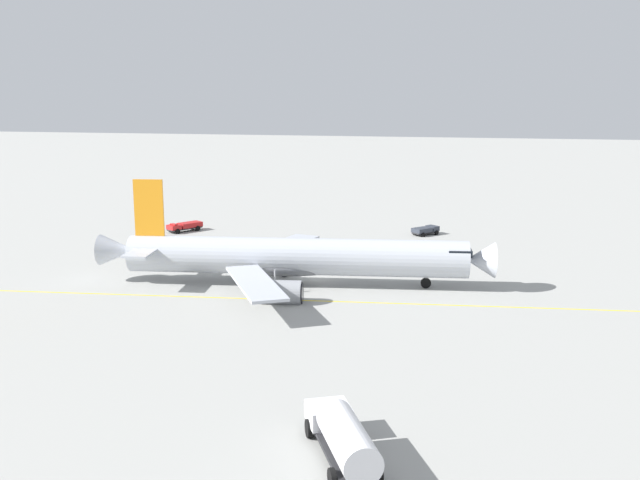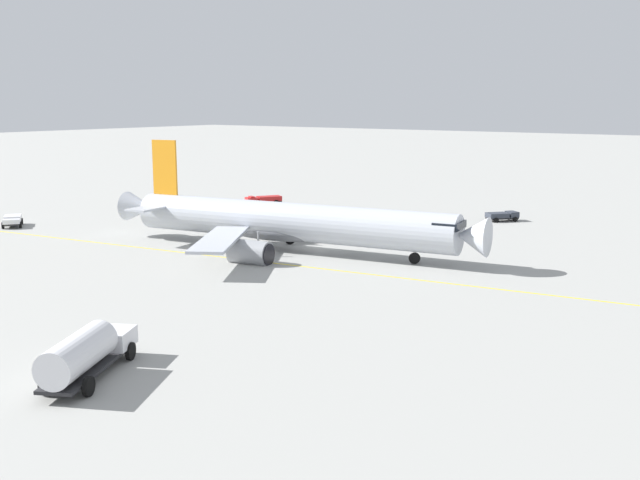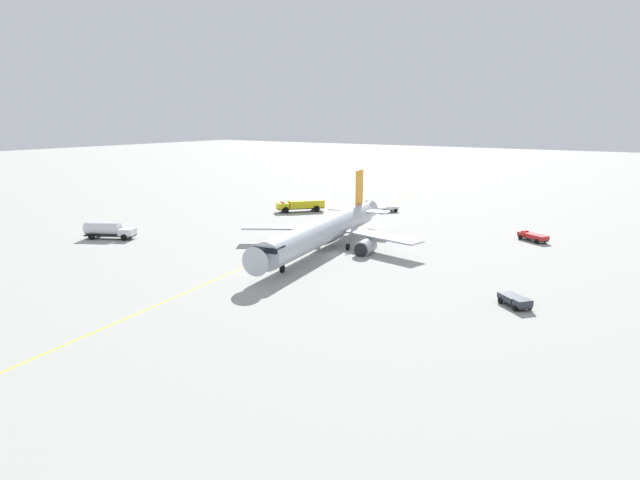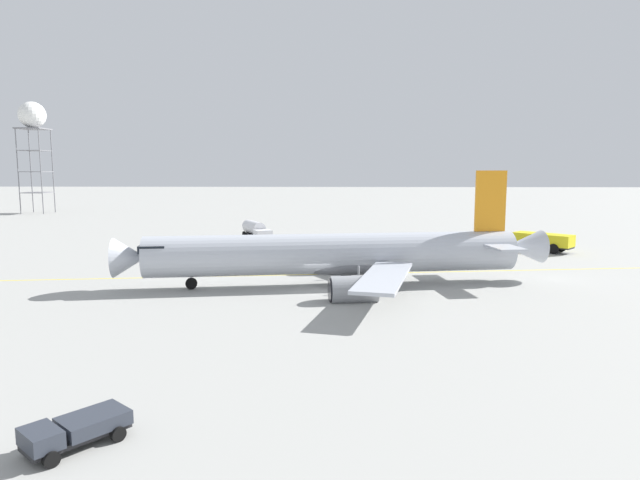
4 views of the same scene
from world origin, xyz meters
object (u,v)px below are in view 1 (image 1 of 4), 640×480
fuel_tanker_truck (344,436)px  baggage_truck_truck (426,230)px  airliner_main (292,258)px  ops_pickup_truck (185,226)px

fuel_tanker_truck → baggage_truck_truck: (-2.65, 67.52, -0.85)m
airliner_main → fuel_tanker_truck: airliner_main is taller
ops_pickup_truck → baggage_truck_truck: size_ratio=1.29×
airliner_main → baggage_truck_truck: size_ratio=9.89×
fuel_tanker_truck → baggage_truck_truck: fuel_tanker_truck is taller
ops_pickup_truck → fuel_tanker_truck: 72.14m
airliner_main → baggage_truck_truck: airliner_main is taller
ops_pickup_truck → baggage_truck_truck: ops_pickup_truck is taller
airliner_main → fuel_tanker_truck: bearing=-78.4°
ops_pickup_truck → fuel_tanker_truck: size_ratio=0.64×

